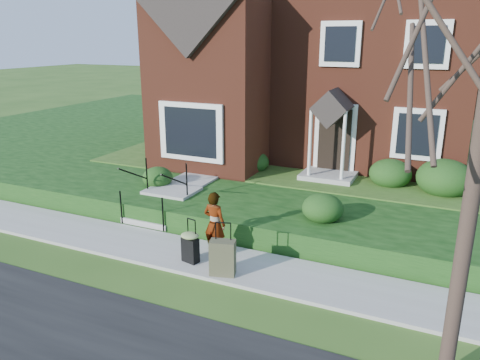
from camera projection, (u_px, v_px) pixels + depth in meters
The scene contains 10 objects.
ground at pixel (213, 262), 10.41m from camera, with size 120.00×120.00×0.00m, color #2D5119.
sidewalk at pixel (213, 260), 10.40m from camera, with size 60.00×1.60×0.08m, color #9E9B93.
terrace at pixel (434, 158), 18.21m from camera, with size 44.00×20.00×0.60m, color #10340E.
walkway at pixel (216, 168), 15.57m from camera, with size 1.20×6.00×0.06m, color #9E9B93.
main_house at pixel (326, 24), 17.30m from camera, with size 10.40×10.20×9.40m.
front_steps at pixel (163, 201), 12.87m from camera, with size 1.40×2.02×1.50m.
foundation_shrubs at pixel (329, 170), 13.80m from camera, with size 9.82×4.62×1.07m.
woman at pixel (215, 224), 10.40m from camera, with size 0.54×0.36×1.48m, color #999999.
suitcase_black at pixel (190, 246), 10.15m from camera, with size 0.47×0.42×0.99m.
suitcase_olive at pixel (223, 258), 9.61m from camera, with size 0.58×0.42×1.13m.
Camera 1 is at (4.48, -8.31, 4.81)m, focal length 35.00 mm.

